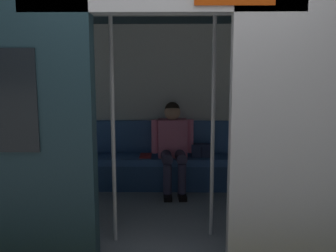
# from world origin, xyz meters

# --- Properties ---
(train_car) EXTENTS (6.40, 2.49, 2.30)m
(train_car) POSITION_xyz_m (0.07, -1.09, 1.50)
(train_car) COLOR silver
(train_car) RESTS_ON ground_plane
(bench_seat) EXTENTS (2.58, 0.44, 0.43)m
(bench_seat) POSITION_xyz_m (0.00, -1.98, 0.33)
(bench_seat) COLOR #38609E
(bench_seat) RESTS_ON ground_plane
(person_seated) EXTENTS (0.55, 0.69, 1.16)m
(person_seated) POSITION_xyz_m (-0.07, -1.93, 0.66)
(person_seated) COLOR pink
(person_seated) RESTS_ON ground_plane
(handbag) EXTENTS (0.26, 0.15, 0.17)m
(handbag) POSITION_xyz_m (-0.45, -2.02, 0.52)
(handbag) COLOR #262D4C
(handbag) RESTS_ON bench_seat
(book) EXTENTS (0.15, 0.22, 0.03)m
(book) POSITION_xyz_m (0.29, -2.00, 0.45)
(book) COLOR #B22D2D
(book) RESTS_ON bench_seat
(grab_pole_door) EXTENTS (0.04, 0.04, 2.16)m
(grab_pole_door) POSITION_xyz_m (0.45, -0.47, 1.08)
(grab_pole_door) COLOR silver
(grab_pole_door) RESTS_ON ground_plane
(grab_pole_far) EXTENTS (0.04, 0.04, 2.16)m
(grab_pole_far) POSITION_xyz_m (-0.45, -0.61, 1.08)
(grab_pole_far) COLOR silver
(grab_pole_far) RESTS_ON ground_plane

